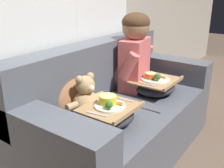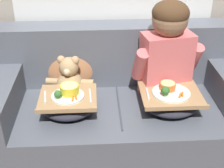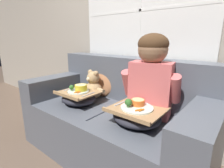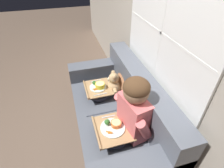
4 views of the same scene
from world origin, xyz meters
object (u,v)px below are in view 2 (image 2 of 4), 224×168
object	(u,v)px
throw_pillow_behind_child	(161,62)
throw_pillow_behind_teddy	(70,65)
lap_tray_child	(170,101)
child_figure	(168,46)
couch	(118,112)
lap_tray_teddy	(68,103)
teddy_bear	(70,80)

from	to	relation	value
throw_pillow_behind_child	throw_pillow_behind_teddy	distance (m)	0.67
lap_tray_child	child_figure	bearing A→B (deg)	89.63
couch	throw_pillow_behind_child	world-z (taller)	couch
lap_tray_child	lap_tray_teddy	distance (m)	0.67
throw_pillow_behind_child	lap_tray_child	world-z (taller)	throw_pillow_behind_child
throw_pillow_behind_child	throw_pillow_behind_teddy	world-z (taller)	throw_pillow_behind_child
throw_pillow_behind_child	lap_tray_teddy	distance (m)	0.76
throw_pillow_behind_child	teddy_bear	xyz separation A→B (m)	(-0.67, -0.14, -0.05)
child_figure	teddy_bear	bearing A→B (deg)	-179.74
lap_tray_child	throw_pillow_behind_teddy	bearing A→B (deg)	152.38
child_figure	lap_tray_teddy	size ratio (longest dim) A/B	1.84
throw_pillow_behind_teddy	teddy_bear	bearing A→B (deg)	-90.24
teddy_bear	child_figure	bearing A→B (deg)	0.26
lap_tray_child	couch	bearing A→B (deg)	153.99
throw_pillow_behind_child	throw_pillow_behind_teddy	size ratio (longest dim) A/B	1.01
throw_pillow_behind_child	lap_tray_teddy	size ratio (longest dim) A/B	1.06
throw_pillow_behind_child	couch	bearing A→B (deg)	-150.82
lap_tray_child	teddy_bear	bearing A→B (deg)	162.75
child_figure	lap_tray_teddy	world-z (taller)	child_figure
teddy_bear	couch	bearing A→B (deg)	-7.63
throw_pillow_behind_teddy	lap_tray_teddy	world-z (taller)	throw_pillow_behind_teddy
couch	lap_tray_child	world-z (taller)	couch
throw_pillow_behind_teddy	teddy_bear	distance (m)	0.15
throw_pillow_behind_teddy	lap_tray_child	distance (m)	0.76
throw_pillow_behind_child	throw_pillow_behind_teddy	xyz separation A→B (m)	(-0.67, 0.00, 0.00)
throw_pillow_behind_teddy	couch	bearing A→B (deg)	-29.18
lap_tray_teddy	throw_pillow_behind_child	bearing A→B (deg)	27.56
teddy_bear	lap_tray_child	world-z (taller)	teddy_bear
throw_pillow_behind_teddy	child_figure	size ratio (longest dim) A/B	0.57
throw_pillow_behind_child	teddy_bear	world-z (taller)	throw_pillow_behind_child
lap_tray_teddy	couch	bearing A→B (deg)	25.89
throw_pillow_behind_child	child_figure	xyz separation A→B (m)	(0.00, -0.14, 0.19)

